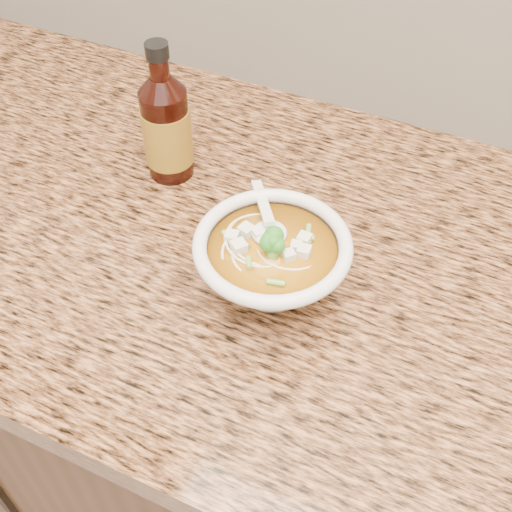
% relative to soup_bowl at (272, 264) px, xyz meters
% --- Properties ---
extents(cabinet, '(4.00, 0.65, 0.86)m').
position_rel_soup_bowl_xyz_m(cabinet, '(0.17, 0.07, -0.51)').
color(cabinet, '#331E0F').
rests_on(cabinet, ground).
extents(counter_slab, '(4.00, 0.68, 0.04)m').
position_rel_soup_bowl_xyz_m(counter_slab, '(0.17, 0.07, -0.06)').
color(counter_slab, '#A76A3D').
rests_on(counter_slab, cabinet).
extents(soup_bowl, '(0.18, 0.18, 0.10)m').
position_rel_soup_bowl_xyz_m(soup_bowl, '(0.00, 0.00, 0.00)').
color(soup_bowl, white).
rests_on(soup_bowl, counter_slab).
extents(hot_sauce_bottle, '(0.08, 0.08, 0.19)m').
position_rel_soup_bowl_xyz_m(hot_sauce_bottle, '(-0.21, 0.13, 0.03)').
color(hot_sauce_bottle, black).
rests_on(hot_sauce_bottle, counter_slab).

